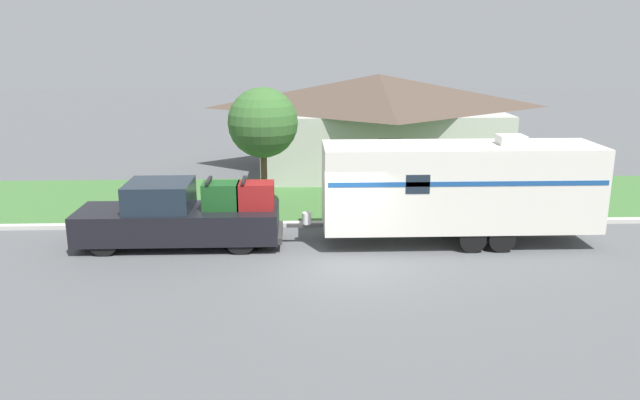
{
  "coord_description": "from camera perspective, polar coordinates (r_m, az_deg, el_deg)",
  "views": [
    {
      "loc": [
        -1.22,
        -16.52,
        6.27
      ],
      "look_at": [
        -0.54,
        1.88,
        1.4
      ],
      "focal_mm": 35.0,
      "sensor_mm": 36.0,
      "label": 1
    }
  ],
  "objects": [
    {
      "name": "mailbox",
      "position": [
        22.55,
        -16.99,
        0.55
      ],
      "size": [
        0.48,
        0.2,
        1.25
      ],
      "color": "brown",
      "rests_on": "ground_plane"
    },
    {
      "name": "house_across_street",
      "position": [
        30.24,
        5.29,
        7.28
      ],
      "size": [
        11.74,
        8.63,
        4.52
      ],
      "color": "#B2B2A8",
      "rests_on": "ground_plane"
    },
    {
      "name": "travel_trailer",
      "position": [
        19.58,
        12.64,
        1.25
      ],
      "size": [
        9.48,
        2.24,
        3.36
      ],
      "color": "black",
      "rests_on": "ground_plane"
    },
    {
      "name": "lawn_strip",
      "position": [
        24.75,
        0.78,
        0.17
      ],
      "size": [
        80.0,
        7.0,
        0.03
      ],
      "color": "#3D6B33",
      "rests_on": "ground_plane"
    },
    {
      "name": "pickup_truck",
      "position": [
        19.49,
        -12.59,
        -1.46
      ],
      "size": [
        6.2,
        2.03,
        2.08
      ],
      "color": "black",
      "rests_on": "ground_plane"
    },
    {
      "name": "ground_plane",
      "position": [
        17.71,
        1.99,
        -5.93
      ],
      "size": [
        120.0,
        120.0,
        0.0
      ],
      "primitive_type": "plane",
      "color": "#515456"
    },
    {
      "name": "tree_in_yard",
      "position": [
        22.5,
        -5.25,
        7.02
      ],
      "size": [
        2.51,
        2.51,
        4.52
      ],
      "color": "brown",
      "rests_on": "ground_plane"
    },
    {
      "name": "curb_strip",
      "position": [
        21.23,
        1.27,
        -2.17
      ],
      "size": [
        80.0,
        0.3,
        0.14
      ],
      "color": "beige",
      "rests_on": "ground_plane"
    }
  ]
}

